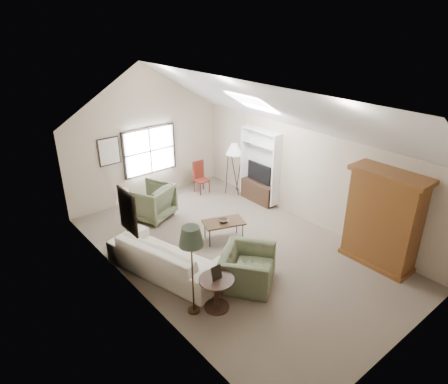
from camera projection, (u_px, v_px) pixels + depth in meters
room_shell at (236, 119)px, 8.20m from camera, size 5.01×8.01×4.00m
window at (150, 151)px, 11.77m from camera, size 1.72×0.08×1.42m
skylight at (252, 102)px, 9.58m from camera, size 0.80×1.20×0.52m
wall_art at (118, 179)px, 9.09m from camera, size 1.97×3.71×0.88m
armoire at (383, 219)px, 8.66m from camera, size 0.60×1.50×2.20m
tv_alcove at (260, 165)px, 11.54m from camera, size 0.32×1.30×2.10m
media_console at (258, 192)px, 11.88m from camera, size 0.34×1.18×0.60m
tv_panel at (259, 173)px, 11.62m from camera, size 0.05×0.90×0.55m
sofa at (167, 256)px, 8.62m from camera, size 1.74×2.87×0.78m
armchair_near at (247, 268)px, 8.27m from camera, size 1.55×1.52×0.76m
armchair_far at (151, 202)px, 10.86m from camera, size 1.36×1.38×0.97m
coffee_table at (224, 231)px, 9.90m from camera, size 1.12×0.86×0.51m
bowl at (224, 221)px, 9.78m from camera, size 0.31×0.31×0.06m
side_table at (217, 293)px, 7.58m from camera, size 0.83×0.83×0.67m
side_chair at (202, 177)px, 12.37m from camera, size 0.41×0.41×1.01m
tripod_lamp at (234, 169)px, 12.18m from camera, size 0.51×0.51×1.65m
dark_lamp at (192, 270)px, 7.24m from camera, size 0.55×0.55×1.87m
tan_lamp at (126, 222)px, 9.10m from camera, size 0.41×0.41×1.68m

